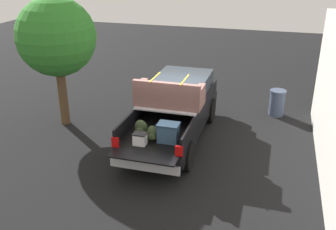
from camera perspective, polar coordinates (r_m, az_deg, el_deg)
The scene contains 5 objects.
ground_plane at distance 12.86m, azimuth 0.75°, elevation -3.51°, with size 40.00×40.00×0.00m, color black.
pickup_truck at distance 12.76m, azimuth 1.19°, elevation 1.07°, with size 6.05×2.06×2.23m.
building_facade at distance 11.30m, azimuth 23.38°, elevation 1.47°, with size 8.24×0.36×3.91m, color silver.
tree_background at distance 13.56m, azimuth -16.08°, elevation 10.89°, with size 2.64×2.64×4.44m.
trash_can at distance 15.08m, azimuth 15.72°, elevation 1.77°, with size 0.60×0.60×0.98m.
Camera 1 is at (-11.09, -3.04, 5.75)m, focal length 41.50 mm.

